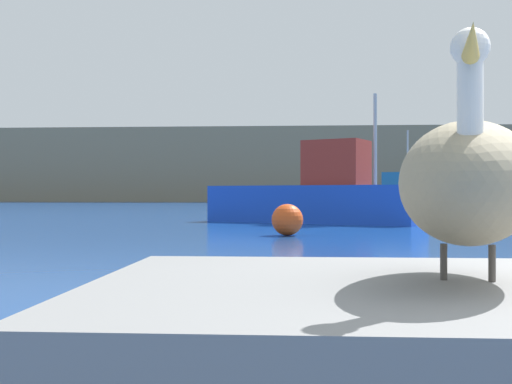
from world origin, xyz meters
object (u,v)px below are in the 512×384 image
fishing_boat_blue (318,196)px  mooring_buoy (287,220)px  pelican (468,182)px  fishing_boat_green (389,196)px

fishing_boat_blue → mooring_buoy: fishing_boat_blue is taller
pelican → mooring_buoy: (-0.96, 13.25, -0.70)m
mooring_buoy → pelican: bearing=-85.8°
pelican → mooring_buoy: 13.30m
fishing_boat_green → mooring_buoy: 29.21m
fishing_boat_blue → mooring_buoy: (-0.96, -6.91, -0.55)m
pelican → mooring_buoy: size_ratio=1.85×
fishing_boat_green → mooring_buoy: (-6.51, -28.47, -0.47)m
pelican → mooring_buoy: bearing=-162.4°
fishing_boat_green → fishing_boat_blue: size_ratio=0.68×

